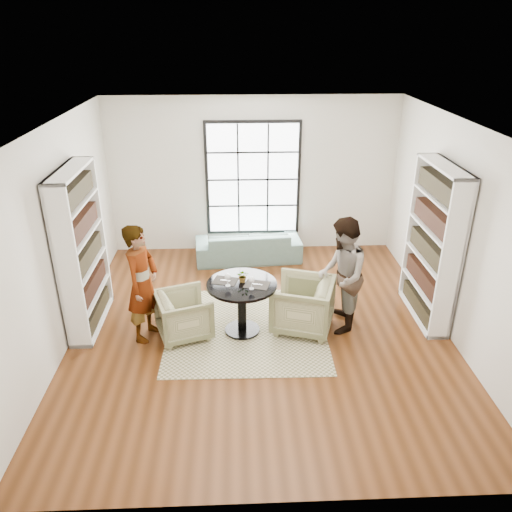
{
  "coord_description": "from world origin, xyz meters",
  "views": [
    {
      "loc": [
        -0.34,
        -6.31,
        4.17
      ],
      "look_at": [
        -0.05,
        0.4,
        1.02
      ],
      "focal_mm": 35.0,
      "sensor_mm": 36.0,
      "label": 1
    }
  ],
  "objects_px": {
    "wine_glass_left": "(228,277)",
    "flower_centerpiece": "(243,276)",
    "pedestal_table": "(242,297)",
    "wine_glass_right": "(252,280)",
    "sofa": "(248,245)",
    "person_left": "(142,283)",
    "person_right": "(342,276)",
    "armchair_right": "(302,305)",
    "armchair_left": "(184,315)"
  },
  "relations": [
    {
      "from": "wine_glass_left",
      "to": "person_right",
      "type": "bearing_deg",
      "value": 4.4
    },
    {
      "from": "sofa",
      "to": "armchair_right",
      "type": "xyz_separation_m",
      "value": [
        0.73,
        -2.44,
        0.1
      ]
    },
    {
      "from": "flower_centerpiece",
      "to": "person_right",
      "type": "bearing_deg",
      "value": 0.5
    },
    {
      "from": "armchair_right",
      "to": "armchair_left",
      "type": "bearing_deg",
      "value": -68.46
    },
    {
      "from": "wine_glass_left",
      "to": "flower_centerpiece",
      "type": "bearing_deg",
      "value": 27.75
    },
    {
      "from": "sofa",
      "to": "wine_glass_right",
      "type": "bearing_deg",
      "value": 84.94
    },
    {
      "from": "armchair_right",
      "to": "wine_glass_left",
      "type": "bearing_deg",
      "value": -65.64
    },
    {
      "from": "flower_centerpiece",
      "to": "wine_glass_left",
      "type": "bearing_deg",
      "value": -152.25
    },
    {
      "from": "armchair_right",
      "to": "wine_glass_left",
      "type": "distance_m",
      "value": 1.23
    },
    {
      "from": "person_left",
      "to": "flower_centerpiece",
      "type": "height_order",
      "value": "person_left"
    },
    {
      "from": "person_left",
      "to": "wine_glass_right",
      "type": "height_order",
      "value": "person_left"
    },
    {
      "from": "armchair_right",
      "to": "wine_glass_left",
      "type": "xyz_separation_m",
      "value": [
        -1.09,
        -0.13,
        0.55
      ]
    },
    {
      "from": "sofa",
      "to": "wine_glass_right",
      "type": "height_order",
      "value": "wine_glass_right"
    },
    {
      "from": "armchair_right",
      "to": "pedestal_table",
      "type": "bearing_deg",
      "value": -68.52
    },
    {
      "from": "person_right",
      "to": "flower_centerpiece",
      "type": "xyz_separation_m",
      "value": [
        -1.42,
        -0.01,
        0.03
      ]
    },
    {
      "from": "person_right",
      "to": "flower_centerpiece",
      "type": "distance_m",
      "value": 1.42
    },
    {
      "from": "armchair_right",
      "to": "flower_centerpiece",
      "type": "bearing_deg",
      "value": -71.44
    },
    {
      "from": "wine_glass_left",
      "to": "armchair_right",
      "type": "bearing_deg",
      "value": 6.61
    },
    {
      "from": "person_right",
      "to": "armchair_left",
      "type": "bearing_deg",
      "value": -78.52
    },
    {
      "from": "armchair_right",
      "to": "person_left",
      "type": "bearing_deg",
      "value": -69.37
    },
    {
      "from": "sofa",
      "to": "flower_centerpiece",
      "type": "height_order",
      "value": "flower_centerpiece"
    },
    {
      "from": "armchair_right",
      "to": "person_left",
      "type": "distance_m",
      "value": 2.33
    },
    {
      "from": "pedestal_table",
      "to": "wine_glass_right",
      "type": "height_order",
      "value": "wine_glass_right"
    },
    {
      "from": "wine_glass_left",
      "to": "sofa",
      "type": "bearing_deg",
      "value": 82.09
    },
    {
      "from": "person_left",
      "to": "wine_glass_left",
      "type": "bearing_deg",
      "value": -71.98
    },
    {
      "from": "armchair_left",
      "to": "person_left",
      "type": "relative_size",
      "value": 0.43
    },
    {
      "from": "person_left",
      "to": "flower_centerpiece",
      "type": "xyz_separation_m",
      "value": [
        1.41,
        0.1,
        0.03
      ]
    },
    {
      "from": "armchair_right",
      "to": "flower_centerpiece",
      "type": "distance_m",
      "value": 1.01
    },
    {
      "from": "armchair_right",
      "to": "person_right",
      "type": "bearing_deg",
      "value": 107.75
    },
    {
      "from": "pedestal_table",
      "to": "wine_glass_right",
      "type": "xyz_separation_m",
      "value": [
        0.14,
        -0.17,
        0.36
      ]
    },
    {
      "from": "pedestal_table",
      "to": "person_right",
      "type": "distance_m",
      "value": 1.47
    },
    {
      "from": "person_right",
      "to": "sofa",
      "type": "bearing_deg",
      "value": -143.7
    },
    {
      "from": "armchair_left",
      "to": "person_right",
      "type": "height_order",
      "value": "person_right"
    },
    {
      "from": "wine_glass_left",
      "to": "flower_centerpiece",
      "type": "relative_size",
      "value": 1.03
    },
    {
      "from": "wine_glass_left",
      "to": "wine_glass_right",
      "type": "relative_size",
      "value": 1.03
    },
    {
      "from": "wine_glass_right",
      "to": "armchair_right",
      "type": "bearing_deg",
      "value": 16.62
    },
    {
      "from": "armchair_left",
      "to": "wine_glass_left",
      "type": "distance_m",
      "value": 0.89
    },
    {
      "from": "wine_glass_right",
      "to": "flower_centerpiece",
      "type": "relative_size",
      "value": 1.0
    },
    {
      "from": "armchair_right",
      "to": "wine_glass_left",
      "type": "relative_size",
      "value": 4.44
    },
    {
      "from": "pedestal_table",
      "to": "sofa",
      "type": "distance_m",
      "value": 2.52
    },
    {
      "from": "armchair_left",
      "to": "person_right",
      "type": "relative_size",
      "value": 0.43
    },
    {
      "from": "armchair_right",
      "to": "person_left",
      "type": "xyz_separation_m",
      "value": [
        -2.28,
        -0.11,
        0.48
      ]
    },
    {
      "from": "armchair_left",
      "to": "armchair_right",
      "type": "xyz_separation_m",
      "value": [
        1.73,
        0.11,
        0.06
      ]
    },
    {
      "from": "pedestal_table",
      "to": "sofa",
      "type": "xyz_separation_m",
      "value": [
        0.16,
        2.5,
        -0.29
      ]
    },
    {
      "from": "armchair_left",
      "to": "flower_centerpiece",
      "type": "bearing_deg",
      "value": -102.41
    },
    {
      "from": "pedestal_table",
      "to": "armchair_right",
      "type": "height_order",
      "value": "pedestal_table"
    },
    {
      "from": "flower_centerpiece",
      "to": "person_left",
      "type": "bearing_deg",
      "value": -175.85
    },
    {
      "from": "sofa",
      "to": "wine_glass_right",
      "type": "distance_m",
      "value": 2.75
    },
    {
      "from": "armchair_right",
      "to": "flower_centerpiece",
      "type": "xyz_separation_m",
      "value": [
        -0.87,
        -0.01,
        0.51
      ]
    },
    {
      "from": "person_right",
      "to": "person_left",
      "type": "bearing_deg",
      "value": -79.08
    }
  ]
}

